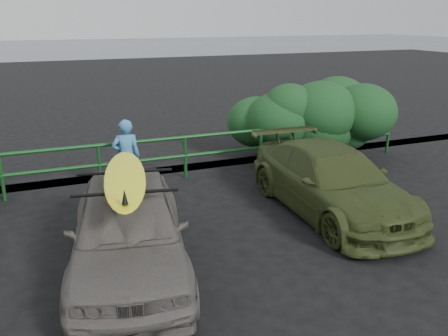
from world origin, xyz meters
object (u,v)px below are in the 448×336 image
at_px(olive_vehicle, 332,181).
at_px(man, 127,157).
at_px(guardrail, 144,162).
at_px(sedan, 128,229).
at_px(surfboard, 125,177).

height_order(olive_vehicle, man, man).
bearing_deg(guardrail, olive_vehicle, -47.23).
relative_size(sedan, olive_vehicle, 0.94).
distance_m(sedan, man, 3.61).
bearing_deg(olive_vehicle, man, 145.11).
height_order(sedan, man, man).
bearing_deg(sedan, guardrail, 84.74).
bearing_deg(guardrail, surfboard, -106.96).
bearing_deg(surfboard, olive_vehicle, 23.62).
relative_size(guardrail, sedan, 3.35).
bearing_deg(man, guardrail, -126.42).
distance_m(sedan, surfboard, 0.80).
distance_m(guardrail, olive_vehicle, 4.32).
relative_size(guardrail, man, 8.53).
bearing_deg(surfboard, sedan, 0.00).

